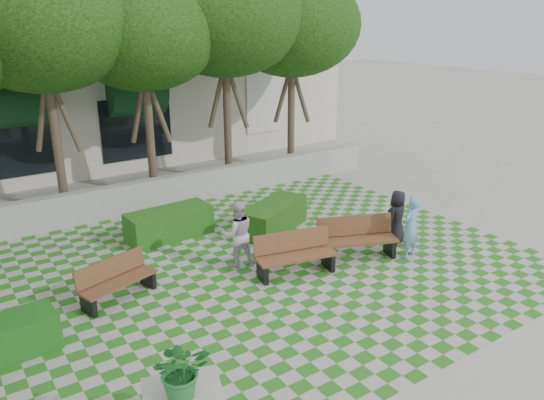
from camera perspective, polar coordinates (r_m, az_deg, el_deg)
ground at (r=11.51m, az=2.17°, el=-9.12°), size 90.00×90.00×0.00m
lawn at (r=12.23m, az=-0.63°, el=-7.26°), size 12.00×12.00×0.00m
retaining_wall at (r=16.34m, az=-10.78°, el=1.03°), size 15.00×0.36×0.90m
bench_east at (r=12.72m, az=9.09°, el=-4.13°), size 1.95×1.27×0.98m
bench_mid at (r=11.80m, az=2.49°, el=-5.88°), size 1.89×0.97×0.95m
bench_west at (r=11.25m, az=-16.37°, el=-8.32°), size 1.69×0.98×0.85m
hedge_midright at (r=14.11m, az=0.15°, el=-1.85°), size 2.35×1.72×0.77m
hedge_midleft at (r=13.94m, az=-10.99°, el=-2.50°), size 2.22×0.99×0.76m
person_blue at (r=12.88m, az=14.66°, el=-2.84°), size 0.62×0.48×1.52m
person_dark at (r=13.61m, az=13.29°, el=-1.82°), size 0.76×0.59×1.38m
person_white at (r=12.06m, az=-3.73°, el=-3.64°), size 0.89×0.77×1.57m
tree_row at (r=14.69m, az=-18.52°, el=17.20°), size 17.70×13.40×7.41m
building at (r=23.46m, az=-16.96°, el=11.22°), size 18.00×8.92×5.15m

